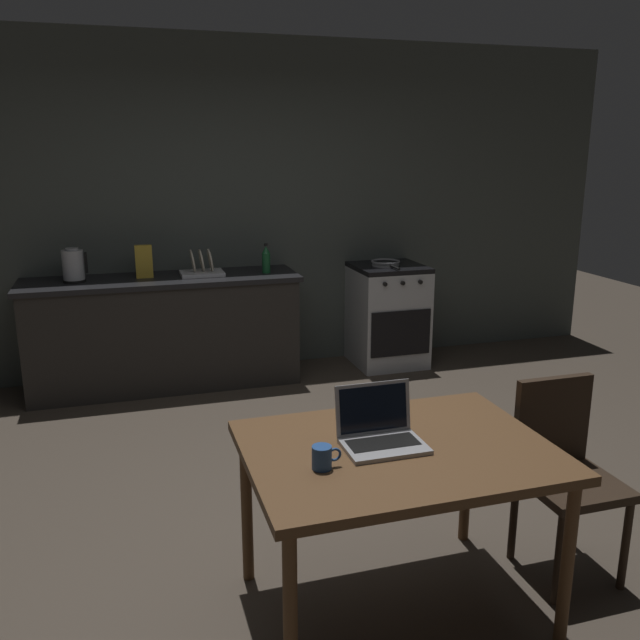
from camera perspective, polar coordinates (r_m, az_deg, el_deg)
ground_plane at (r=3.77m, az=-0.05°, el=-15.67°), size 12.00×12.00×0.00m
back_wall at (r=5.85m, az=-4.63°, el=9.53°), size 6.40×0.10×2.78m
kitchen_counter at (r=5.54m, az=-13.10°, el=-0.97°), size 2.16×0.64×0.90m
stove_oven at (r=5.97m, az=5.77°, el=0.43°), size 0.60×0.62×0.90m
dining_table at (r=2.74m, az=6.60°, el=-12.01°), size 1.21×0.89×0.75m
chair at (r=3.28m, az=19.99°, el=-11.43°), size 0.40×0.40×0.89m
laptop at (r=2.70m, az=5.28°, el=-9.59°), size 0.32×0.26×0.23m
electric_kettle at (r=5.42m, az=-20.28°, el=4.35°), size 0.19×0.17×0.26m
bottle at (r=5.49m, az=-4.62°, el=5.19°), size 0.07×0.07×0.24m
frying_pan at (r=5.84m, az=5.64°, el=4.86°), size 0.25×0.43×0.05m
coffee_mug at (r=2.50m, az=0.21°, el=-11.62°), size 0.11×0.07×0.09m
cereal_box at (r=5.44m, az=-14.78°, el=4.84°), size 0.13×0.05×0.26m
dish_rack at (r=5.46m, az=-10.04°, el=4.27°), size 0.34×0.26×0.21m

